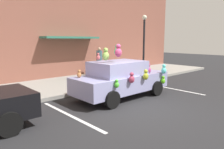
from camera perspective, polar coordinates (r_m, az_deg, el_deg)
The scene contains 9 objects.
ground_plane at distance 7.55m, azimuth 6.25°, elevation -9.33°, with size 60.00×60.00×0.00m, color #262628.
sidewalk at distance 11.35m, azimuth -13.02°, elevation -2.79°, with size 24.00×4.00×0.15m, color gray.
storefront_building at distance 13.05m, azimuth -18.21°, elevation 12.32°, with size 24.00×1.25×6.40m.
parking_stripe_front at distance 11.04m, azimuth 15.34°, elevation -3.60°, with size 0.12×3.60×0.01m, color silver.
parking_stripe_rear at distance 7.06m, azimuth -11.24°, elevation -10.79°, with size 0.12×3.60×0.01m, color silver.
plush_covered_car at distance 8.86m, azimuth 2.45°, elevation -1.07°, with size 4.25×2.00×2.26m.
teddy_bear_on_sidewalk at distance 12.57m, azimuth 5.43°, elevation 0.43°, with size 0.37×0.31×0.70m.
street_lamp_post at distance 12.99m, azimuth 8.62°, elevation 9.34°, with size 0.28×0.28×3.71m.
pedestrian_near_shopfront at distance 13.65m, azimuth -3.43°, elevation 3.28°, with size 0.38×0.38×1.79m.
Camera 1 is at (-5.38, -4.71, 2.41)m, focal length 33.89 mm.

